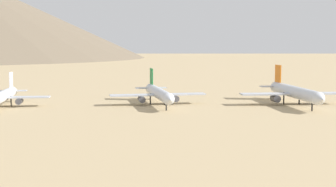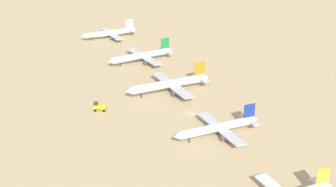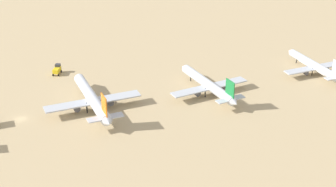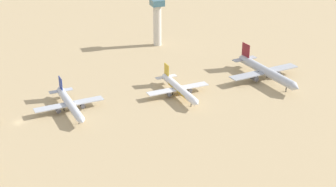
{
  "view_description": "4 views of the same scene",
  "coord_description": "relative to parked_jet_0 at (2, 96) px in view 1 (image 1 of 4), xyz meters",
  "views": [
    {
      "loc": [
        154.08,
        -71.68,
        20.22
      ],
      "look_at": [
        3.82,
        -67.85,
        4.41
      ],
      "focal_mm": 50.45,
      "sensor_mm": 36.0,
      "label": 1
    },
    {
      "loc": [
        84.11,
        190.45,
        97.15
      ],
      "look_at": [
        6.81,
        -9.68,
        6.84
      ],
      "focal_mm": 56.91,
      "sensor_mm": 36.0,
      "label": 2
    },
    {
      "loc": [
        -169.08,
        0.32,
        88.4
      ],
      "look_at": [
        -5.22,
        -53.34,
        4.38
      ],
      "focal_mm": 55.35,
      "sensor_mm": 36.0,
      "label": 3
    },
    {
      "loc": [
        203.61,
        -12.58,
        102.65
      ],
      "look_at": [
        3.46,
        67.45,
        3.5
      ],
      "focal_mm": 54.88,
      "sensor_mm": 36.0,
      "label": 4
    }
  ],
  "objects": [
    {
      "name": "parked_jet_0",
      "position": [
        0.0,
        0.0,
        0.0
      ],
      "size": [
        36.5,
        29.7,
        10.52
      ],
      "color": "silver",
      "rests_on": "ground"
    },
    {
      "name": "parked_jet_2",
      "position": [
        -3.25,
        95.08,
        0.76
      ],
      "size": [
        43.89,
        35.72,
        12.65
      ],
      "color": "silver",
      "rests_on": "ground"
    },
    {
      "name": "parked_jet_1",
      "position": [
        -4.52,
        50.05,
        0.37
      ],
      "size": [
        39.75,
        32.52,
        11.5
      ],
      "color": "silver",
      "rests_on": "ground"
    }
  ]
}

